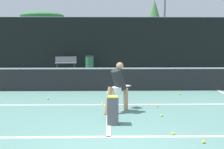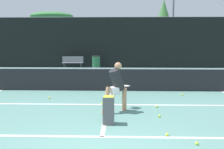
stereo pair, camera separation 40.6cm
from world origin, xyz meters
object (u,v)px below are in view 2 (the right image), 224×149
Objects in this scene: player_practicing at (116,85)px; parked_car at (63,56)px; trash_bin at (96,62)px; courtside_bench at (73,62)px; ball_hopper at (109,110)px.

player_practicing reaches higher than parked_car.
parked_car is at bearing 124.70° from trash_bin.
player_practicing is at bearing -76.75° from courtside_bench.
courtside_bench is 1.62m from trash_bin.
player_practicing is at bearing -72.35° from parked_car.
courtside_bench is 0.33× the size of parked_car.
player_practicing is 10.96m from courtside_bench.
ball_hopper is 0.78× the size of trash_bin.
player_practicing reaches higher than courtside_bench.
courtside_bench is 1.60× the size of trash_bin.
ball_hopper is 17.04m from parked_car.
parked_car is (-1.69, 4.80, 0.10)m from courtside_bench.
player_practicing is 1.00× the size of courtside_bench.
trash_bin is (-1.37, 11.60, 0.09)m from ball_hopper.
trash_bin is 5.82m from parked_car.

